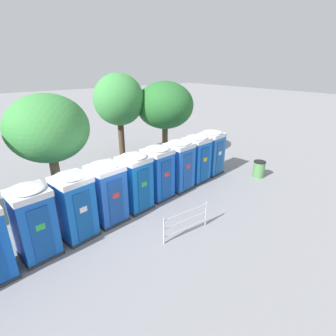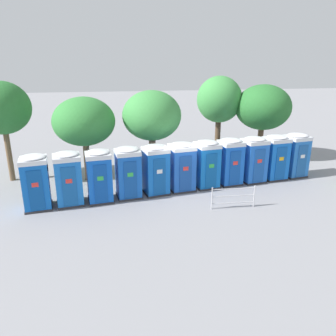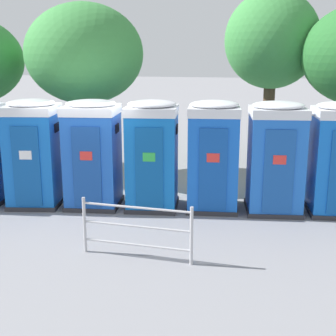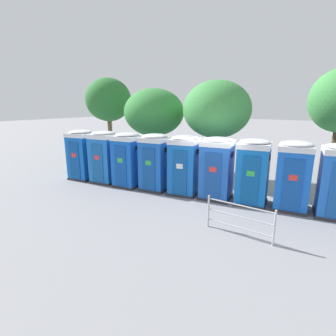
% 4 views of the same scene
% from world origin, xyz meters
% --- Properties ---
extents(ground_plane, '(120.00, 120.00, 0.00)m').
position_xyz_m(ground_plane, '(0.00, 0.00, 0.00)').
color(ground_plane, gray).
extents(portapotty_3, '(1.32, 1.33, 2.54)m').
position_xyz_m(portapotty_3, '(-2.75, -0.67, 1.28)').
color(portapotty_3, '#2D2D33').
rests_on(portapotty_3, ground).
extents(portapotty_4, '(1.39, 1.40, 2.54)m').
position_xyz_m(portapotty_4, '(-1.35, -0.47, 1.28)').
color(portapotty_4, '#2D2D33').
rests_on(portapotty_4, ground).
extents(portapotty_5, '(1.38, 1.35, 2.54)m').
position_xyz_m(portapotty_5, '(0.04, -0.24, 1.28)').
color(portapotty_5, '#2D2D33').
rests_on(portapotty_5, ground).
extents(portapotty_6, '(1.33, 1.35, 2.54)m').
position_xyz_m(portapotty_6, '(1.43, -0.05, 1.28)').
color(portapotty_6, '#2D2D33').
rests_on(portapotty_6, ground).
extents(portapotty_7, '(1.33, 1.34, 2.54)m').
position_xyz_m(portapotty_7, '(2.82, 0.19, 1.28)').
color(portapotty_7, '#2D2D33').
rests_on(portapotty_7, ground).
extents(portapotty_8, '(1.40, 1.36, 2.54)m').
position_xyz_m(portapotty_8, '(4.23, 0.31, 1.28)').
color(portapotty_8, '#2D2D33').
rests_on(portapotty_8, ground).
extents(portapotty_9, '(1.36, 1.33, 2.54)m').
position_xyz_m(portapotty_9, '(5.62, 0.52, 1.28)').
color(portapotty_9, '#2D2D33').
rests_on(portapotty_9, ground).
extents(portapotty_10, '(1.37, 1.37, 2.54)m').
position_xyz_m(portapotty_10, '(7.01, 0.74, 1.28)').
color(portapotty_10, '#2D2D33').
rests_on(portapotty_10, ground).
extents(street_tree_1, '(3.70, 3.70, 5.02)m').
position_xyz_m(street_tree_1, '(6.67, 4.67, 3.50)').
color(street_tree_1, brown).
rests_on(street_tree_1, ground).
extents(street_tree_2, '(3.31, 3.31, 4.95)m').
position_xyz_m(street_tree_2, '(-1.15, 2.32, 3.52)').
color(street_tree_2, brown).
rests_on(street_tree_2, ground).
extents(street_tree_4, '(3.06, 3.06, 5.54)m').
position_xyz_m(street_tree_4, '(3.94, 5.71, 3.94)').
color(street_tree_4, '#4C3826').
rests_on(street_tree_4, ground).
extents(trash_can, '(0.66, 0.66, 0.94)m').
position_xyz_m(trash_can, '(8.73, -1.38, 0.47)').
color(trash_can, '#518C4C').
rests_on(trash_can, ground).
extents(event_barrier, '(2.06, 0.15, 1.05)m').
position_xyz_m(event_barrier, '(1.88, -2.87, 0.57)').
color(event_barrier, '#B7B7BC').
rests_on(event_barrier, ground).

